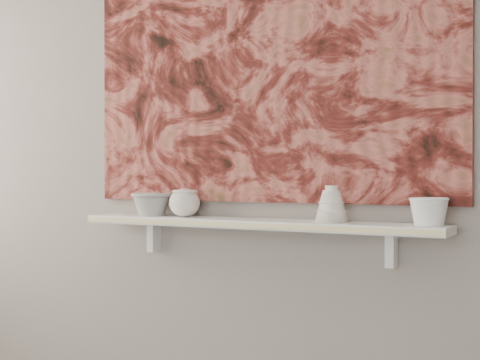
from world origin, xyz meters
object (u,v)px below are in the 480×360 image
Objects in this scene: shelf at (254,224)px; bell_vessel at (331,204)px; bowl_grey at (152,204)px; cup_cream at (184,203)px; painting at (264,55)px; bowl_white at (429,211)px.

bell_vessel is (0.30, 0.00, 0.08)m from shelf.
bowl_grey is 1.36× the size of cup_cream.
cup_cream is at bearing -164.98° from painting.
bowl_grey is at bearing 180.00° from bowl_white.
shelf is 0.63m from painting.
cup_cream reaches higher than bowl_white.
bell_vessel is 0.33m from bowl_white.
shelf is at bearing 0.00° from bowl_grey.
bell_vessel is at bearing -15.05° from painting.
shelf is 11.01× the size of bell_vessel.
shelf is at bearing 180.00° from bell_vessel.
bowl_white reaches higher than shelf.
bowl_white is at bearing 0.00° from bell_vessel.
bell_vessel is 1.01× the size of bowl_white.
cup_cream is 0.93m from bowl_white.
shelf is 11.76× the size of cup_cream.
cup_cream is 0.60m from bell_vessel.
cup_cream is at bearing 0.00° from bowl_grey.
bowl_grey reaches higher than shelf.
painting is 9.25× the size of bowl_grey.
cup_cream reaches higher than bowl_grey.
shelf is at bearing 180.00° from bowl_white.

